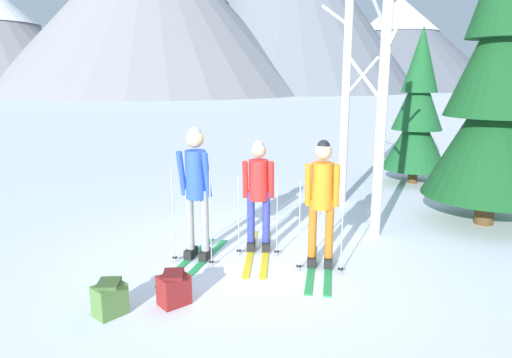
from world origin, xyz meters
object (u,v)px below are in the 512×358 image
skier_in_blue (196,187)px  skier_in_red (259,193)px  birch_tree_slender (381,108)px  backpack_on_snow_front (174,289)px  pine_tree_near (418,114)px  birch_tree_tall (346,91)px  backpack_on_snow_beside (110,299)px  skier_in_orange (322,197)px  pine_tree_mid (499,83)px

skier_in_blue → skier_in_red: skier_in_blue is taller
birch_tree_slender → backpack_on_snow_front: size_ratio=9.67×
pine_tree_near → birch_tree_tall: birch_tree_tall is taller
birch_tree_tall → backpack_on_snow_beside: size_ratio=10.97×
birch_tree_tall → backpack_on_snow_front: size_ratio=10.90×
skier_in_blue → backpack_on_snow_beside: size_ratio=4.65×
birch_tree_tall → birch_tree_slender: (0.01, -2.01, -0.19)m
skier_in_orange → pine_tree_near: size_ratio=0.47×
birch_tree_tall → backpack_on_snow_beside: bearing=-130.2°
pine_tree_near → backpack_on_snow_beside: bearing=-134.5°
birch_tree_tall → pine_tree_near: bearing=36.3°
skier_in_blue → skier_in_red: (0.87, 0.26, -0.16)m
skier_in_orange → skier_in_blue: bearing=167.8°
skier_in_orange → backpack_on_snow_front: (-1.84, -0.93, -0.78)m
skier_in_red → pine_tree_near: pine_tree_near is taller
backpack_on_snow_beside → pine_tree_near: bearing=45.5°
skier_in_blue → pine_tree_near: bearing=41.8°
skier_in_orange → backpack_on_snow_beside: bearing=-156.0°
skier_in_orange → birch_tree_slender: size_ratio=0.44×
skier_in_orange → pine_tree_mid: bearing=26.5°
skier_in_orange → birch_tree_tall: 3.57m
birch_tree_tall → birch_tree_slender: 2.02m
skier_in_orange → backpack_on_snow_front: skier_in_orange is taller
skier_in_red → backpack_on_snow_front: 2.00m
pine_tree_near → birch_tree_slender: (-2.11, -3.57, 0.37)m
skier_in_red → skier_in_orange: skier_in_orange is taller
pine_tree_near → pine_tree_mid: (-0.03, -3.12, 0.73)m
skier_in_blue → skier_in_red: 0.92m
pine_tree_near → backpack_on_snow_front: size_ratio=9.01×
pine_tree_near → pine_tree_mid: 3.20m
skier_in_orange → pine_tree_near: bearing=55.5°
pine_tree_near → birch_tree_slender: bearing=-120.6°
skier_in_blue → birch_tree_slender: size_ratio=0.48×
skier_in_blue → pine_tree_mid: pine_tree_mid is taller
pine_tree_mid → skier_in_blue: bearing=-165.7°
pine_tree_mid → birch_tree_slender: bearing=-167.8°
birch_tree_slender → backpack_on_snow_beside: (-3.62, -2.26, -1.83)m
skier_in_blue → backpack_on_snow_beside: 1.90m
skier_in_blue → birch_tree_tall: birch_tree_tall is taller
pine_tree_near → birch_tree_slender: 4.16m
skier_in_orange → pine_tree_mid: size_ratio=0.33×
pine_tree_near → backpack_on_snow_front: (-5.08, -5.64, -1.46)m
skier_in_red → birch_tree_slender: birch_tree_slender is taller
skier_in_red → birch_tree_tall: (1.89, 2.54, 1.34)m
skier_in_blue → backpack_on_snow_beside: (-0.86, -1.47, -0.84)m
pine_tree_near → birch_tree_tall: bearing=-143.7°
pine_tree_near → skier_in_red: bearing=-134.4°
skier_in_blue → pine_tree_near: (4.88, 4.36, 0.62)m
pine_tree_mid → backpack_on_snow_beside: (-5.70, -2.71, -2.20)m
pine_tree_mid → pine_tree_near: bearing=89.4°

